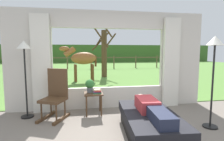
# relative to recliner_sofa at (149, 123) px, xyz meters

# --- Properties ---
(back_wall_with_window) EXTENTS (5.20, 0.12, 2.55)m
(back_wall_with_window) POSITION_rel_recliner_sofa_xyz_m (-0.48, 1.74, 1.03)
(back_wall_with_window) COLOR beige
(back_wall_with_window) RESTS_ON ground_plane
(curtain_panel_left) EXTENTS (0.44, 0.10, 2.40)m
(curtain_panel_left) POSITION_rel_recliner_sofa_xyz_m (-2.17, 1.60, 0.98)
(curtain_panel_left) COLOR silver
(curtain_panel_left) RESTS_ON ground_plane
(curtain_panel_right) EXTENTS (0.44, 0.10, 2.40)m
(curtain_panel_right) POSITION_rel_recliner_sofa_xyz_m (1.21, 1.60, 0.98)
(curtain_panel_right) COLOR silver
(curtain_panel_right) RESTS_ON ground_plane
(outdoor_pasture_lawn) EXTENTS (36.00, 21.68, 0.02)m
(outdoor_pasture_lawn) POSITION_rel_recliner_sofa_xyz_m (-0.48, 12.64, -0.21)
(outdoor_pasture_lawn) COLOR #568438
(outdoor_pasture_lawn) RESTS_ON ground_plane
(distant_hill_ridge) EXTENTS (36.00, 2.00, 2.40)m
(distant_hill_ridge) POSITION_rel_recliner_sofa_xyz_m (-0.48, 22.48, 0.98)
(distant_hill_ridge) COLOR #3A5F28
(distant_hill_ridge) RESTS_ON ground_plane
(recliner_sofa) EXTENTS (1.02, 1.76, 0.42)m
(recliner_sofa) POSITION_rel_recliner_sofa_xyz_m (0.00, 0.00, 0.00)
(recliner_sofa) COLOR black
(recliner_sofa) RESTS_ON ground_plane
(reclining_person) EXTENTS (0.38, 1.44, 0.22)m
(reclining_person) POSITION_rel_recliner_sofa_xyz_m (-0.00, -0.05, 0.30)
(reclining_person) COLOR #B23338
(reclining_person) RESTS_ON recliner_sofa
(rocking_chair) EXTENTS (0.69, 0.81, 1.12)m
(rocking_chair) POSITION_rel_recliner_sofa_xyz_m (-1.79, 1.16, 0.33)
(rocking_chair) COLOR #4C331E
(rocking_chair) RESTS_ON ground_plane
(side_table) EXTENTS (0.44, 0.44, 0.52)m
(side_table) POSITION_rel_recliner_sofa_xyz_m (-0.93, 1.26, 0.21)
(side_table) COLOR #4C331E
(side_table) RESTS_ON ground_plane
(potted_plant) EXTENTS (0.22, 0.22, 0.32)m
(potted_plant) POSITION_rel_recliner_sofa_xyz_m (-1.01, 1.32, 0.48)
(potted_plant) COLOR #4C5156
(potted_plant) RESTS_ON side_table
(book_stack) EXTENTS (0.20, 0.16, 0.10)m
(book_stack) POSITION_rel_recliner_sofa_xyz_m (-0.84, 1.20, 0.35)
(book_stack) COLOR #337247
(book_stack) RESTS_ON side_table
(floor_lamp_left) EXTENTS (0.32, 0.32, 1.75)m
(floor_lamp_left) POSITION_rel_recliner_sofa_xyz_m (-2.45, 1.30, 1.19)
(floor_lamp_left) COLOR black
(floor_lamp_left) RESTS_ON ground_plane
(floor_lamp_right) EXTENTS (0.32, 0.32, 1.80)m
(floor_lamp_right) POSITION_rel_recliner_sofa_xyz_m (1.32, 0.13, 1.24)
(floor_lamp_right) COLOR black
(floor_lamp_right) RESTS_ON ground_plane
(horse) EXTENTS (1.82, 0.75, 1.73)m
(horse) POSITION_rel_recliner_sofa_xyz_m (-1.21, 5.99, 0.94)
(horse) COLOR brown
(horse) RESTS_ON outdoor_pasture_lawn
(pasture_tree) EXTENTS (1.45, 1.41, 3.59)m
(pasture_tree) POSITION_rel_recliner_sofa_xyz_m (0.05, 7.43, 1.32)
(pasture_tree) COLOR #4C3823
(pasture_tree) RESTS_ON outdoor_pasture_lawn
(pasture_fence_line) EXTENTS (16.10, 0.10, 1.10)m
(pasture_fence_line) POSITION_rel_recliner_sofa_xyz_m (-0.48, 12.51, 0.53)
(pasture_fence_line) COLOR brown
(pasture_fence_line) RESTS_ON outdoor_pasture_lawn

